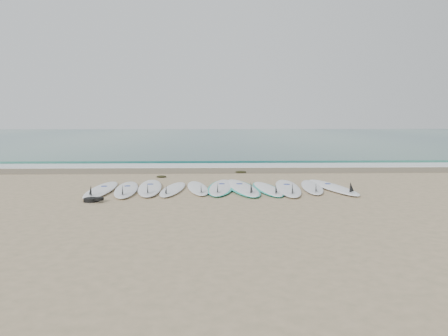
{
  "coord_description": "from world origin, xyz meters",
  "views": [
    {
      "loc": [
        -0.23,
        -10.87,
        1.81
      ],
      "look_at": [
        0.14,
        1.39,
        0.4
      ],
      "focal_mm": 35.0,
      "sensor_mm": 36.0,
      "label": 1
    }
  ],
  "objects_px": {
    "surfboard_0": "(101,190)",
    "surfboard_10": "(333,187)",
    "surfboard_5": "(221,187)",
    "leash_coil": "(93,200)"
  },
  "relations": [
    {
      "from": "surfboard_10",
      "to": "leash_coil",
      "type": "height_order",
      "value": "surfboard_10"
    },
    {
      "from": "surfboard_5",
      "to": "leash_coil",
      "type": "bearing_deg",
      "value": -144.21
    },
    {
      "from": "surfboard_10",
      "to": "leash_coil",
      "type": "distance_m",
      "value": 5.89
    },
    {
      "from": "surfboard_0",
      "to": "surfboard_10",
      "type": "xyz_separation_m",
      "value": [
        5.83,
        0.24,
        0.0
      ]
    },
    {
      "from": "surfboard_0",
      "to": "leash_coil",
      "type": "bearing_deg",
      "value": -83.85
    },
    {
      "from": "leash_coil",
      "to": "surfboard_0",
      "type": "bearing_deg",
      "value": 96.49
    },
    {
      "from": "surfboard_0",
      "to": "leash_coil",
      "type": "height_order",
      "value": "surfboard_0"
    },
    {
      "from": "surfboard_5",
      "to": "surfboard_10",
      "type": "relative_size",
      "value": 1.0
    },
    {
      "from": "surfboard_0",
      "to": "surfboard_10",
      "type": "height_order",
      "value": "surfboard_10"
    },
    {
      "from": "surfboard_5",
      "to": "surfboard_10",
      "type": "distance_m",
      "value": 2.88
    }
  ]
}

